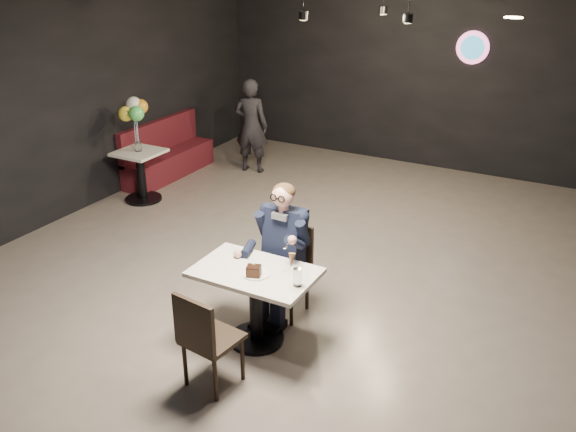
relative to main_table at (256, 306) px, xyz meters
The scene contains 16 objects.
floor 1.31m from the main_table, 105.06° to the left, with size 9.00×9.00×0.00m, color slate.
wall_sign 5.93m from the main_table, 85.23° to the left, with size 0.50×0.06×0.50m, color pink, non-canonical shape.
main_table is the anchor object (origin of this frame).
chair_far 0.56m from the main_table, 90.00° to the left, with size 0.42×0.46×0.92m, color black.
chair_near 0.69m from the main_table, 90.00° to the right, with size 0.42×0.46×0.92m, color black.
seated_man 0.65m from the main_table, 90.00° to the left, with size 0.60×0.80×1.44m, color black.
dessert_plate 0.39m from the main_table, 49.82° to the right, with size 0.25×0.25×0.01m, color white.
cake_slice 0.44m from the main_table, 63.06° to the right, with size 0.12×0.10×0.09m, color black.
mint_leaf 0.48m from the main_table, 61.87° to the right, with size 0.06×0.04×0.01m, color #287D2B.
sundae_glass 0.65m from the main_table, ahead, with size 0.07×0.07×0.16m, color silver.
wafer_cone 0.75m from the main_table, 10.37° to the right, with size 0.06×0.06×0.12m, color #B9804C.
booth_bench 4.80m from the main_table, 138.18° to the left, with size 0.45×1.81×0.90m, color #420E1A.
side_table 3.95m from the main_table, 146.12° to the left, with size 0.61×0.61×0.76m, color white.
balloon_vase 3.97m from the main_table, 146.12° to the left, with size 0.09×0.09×0.14m, color silver.
balloon_bunch 4.03m from the main_table, 146.12° to the left, with size 0.38×0.38×0.64m, color yellow.
passerby 4.81m from the main_table, 122.07° to the left, with size 0.56×0.37×1.53m, color black.
Camera 1 is at (2.88, -5.29, 3.41)m, focal length 38.00 mm.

